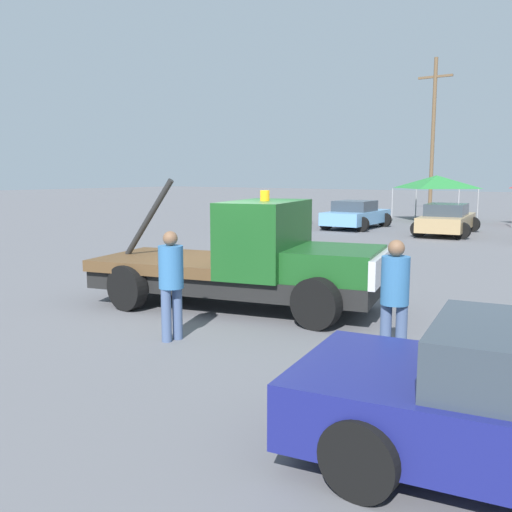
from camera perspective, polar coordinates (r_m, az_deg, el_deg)
ground_plane at (r=11.34m, az=-2.05°, el=-5.04°), size 160.00×160.00×0.00m
tow_truck at (r=11.04m, az=-0.43°, el=-0.60°), size 6.03×3.47×2.51m
person_near_truck at (r=8.00m, az=13.71°, el=-3.60°), size 0.38×0.38×1.72m
person_at_hood at (r=8.95m, az=-8.48°, el=-2.18°), size 0.38×0.38×1.73m
parked_car_charcoal at (r=28.82m, az=2.09°, el=4.32°), size 2.93×4.53×1.34m
parked_car_skyblue at (r=27.90m, az=9.96°, el=4.07°), size 2.65×4.52×1.34m
parked_car_tan at (r=26.01m, az=18.54°, el=3.48°), size 2.86×5.08×1.34m
canopy_tent_green at (r=33.19m, az=17.61°, el=7.08°), size 3.65×3.65×2.53m
utility_pole at (r=38.92m, az=17.28°, el=11.67°), size 2.20×0.24×9.86m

